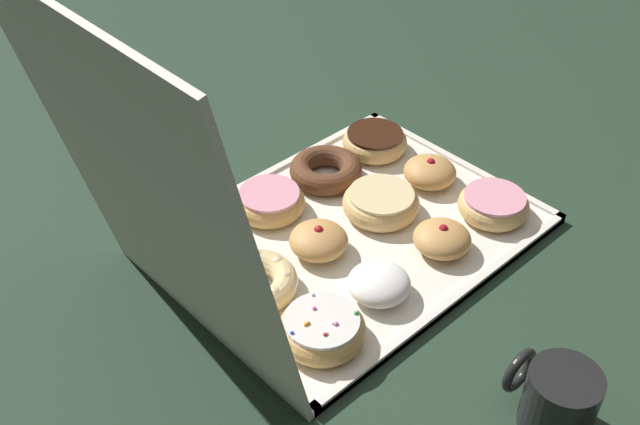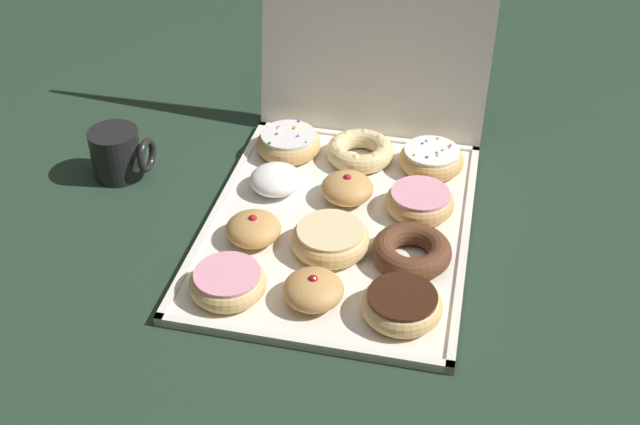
% 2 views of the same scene
% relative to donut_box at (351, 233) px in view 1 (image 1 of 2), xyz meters
% --- Properties ---
extents(ground_plane, '(3.00, 3.00, 0.00)m').
position_rel_donut_box_xyz_m(ground_plane, '(0.00, 0.00, -0.01)').
color(ground_plane, '#233828').
extents(donut_box, '(0.41, 0.53, 0.01)m').
position_rel_donut_box_xyz_m(donut_box, '(0.00, 0.00, 0.00)').
color(donut_box, silver).
rests_on(donut_box, ground).
extents(box_lid_open, '(0.41, 0.11, 0.48)m').
position_rel_donut_box_xyz_m(box_lid_open, '(0.00, 0.32, 0.23)').
color(box_lid_open, silver).
rests_on(box_lid_open, ground).
extents(pink_frosted_donut_0, '(0.11, 0.11, 0.04)m').
position_rel_donut_box_xyz_m(pink_frosted_donut_0, '(-0.12, -0.19, 0.02)').
color(pink_frosted_donut_0, '#E5B770').
rests_on(pink_frosted_donut_0, donut_box).
extents(jelly_filled_donut_1, '(0.08, 0.08, 0.05)m').
position_rel_donut_box_xyz_m(jelly_filled_donut_1, '(-0.00, -0.18, 0.03)').
color(jelly_filled_donut_1, tan).
rests_on(jelly_filled_donut_1, donut_box).
extents(chocolate_frosted_donut_2, '(0.11, 0.11, 0.04)m').
position_rel_donut_box_xyz_m(chocolate_frosted_donut_2, '(0.12, -0.18, 0.02)').
color(chocolate_frosted_donut_2, '#E5B770').
rests_on(chocolate_frosted_donut_2, donut_box).
extents(jelly_filled_donut_3, '(0.08, 0.08, 0.05)m').
position_rel_donut_box_xyz_m(jelly_filled_donut_3, '(-0.12, -0.07, 0.03)').
color(jelly_filled_donut_3, tan).
rests_on(jelly_filled_donut_3, donut_box).
extents(glazed_ring_donut_4, '(0.12, 0.12, 0.04)m').
position_rel_donut_box_xyz_m(glazed_ring_donut_4, '(0.00, -0.06, 0.02)').
color(glazed_ring_donut_4, '#E5B770').
rests_on(glazed_ring_donut_4, donut_box).
extents(chocolate_cake_ring_donut_5, '(0.12, 0.12, 0.04)m').
position_rel_donut_box_xyz_m(chocolate_cake_ring_donut_5, '(0.12, -0.06, 0.02)').
color(chocolate_cake_ring_donut_5, '#59331E').
rests_on(chocolate_cake_ring_donut_5, donut_box).
extents(powdered_filled_donut_6, '(0.09, 0.09, 0.04)m').
position_rel_donut_box_xyz_m(powdered_filled_donut_6, '(-0.12, 0.07, 0.02)').
color(powdered_filled_donut_6, white).
rests_on(powdered_filled_donut_6, donut_box).
extents(jelly_filled_donut_7, '(0.09, 0.09, 0.05)m').
position_rel_donut_box_xyz_m(jelly_filled_donut_7, '(0.00, 0.07, 0.03)').
color(jelly_filled_donut_7, tan).
rests_on(jelly_filled_donut_7, donut_box).
extents(pink_frosted_donut_8, '(0.11, 0.11, 0.04)m').
position_rel_donut_box_xyz_m(pink_frosted_donut_8, '(0.12, 0.06, 0.02)').
color(pink_frosted_donut_8, tan).
rests_on(pink_frosted_donut_8, donut_box).
extents(sprinkle_donut_9, '(0.11, 0.11, 0.04)m').
position_rel_donut_box_xyz_m(sprinkle_donut_9, '(-0.13, 0.18, 0.03)').
color(sprinkle_donut_9, tan).
rests_on(sprinkle_donut_9, donut_box).
extents(cruller_donut_10, '(0.12, 0.12, 0.04)m').
position_rel_donut_box_xyz_m(cruller_donut_10, '(0.00, 0.19, 0.02)').
color(cruller_donut_10, '#EACC8C').
rests_on(cruller_donut_10, donut_box).
extents(sprinkle_donut_11, '(0.11, 0.11, 0.04)m').
position_rel_donut_box_xyz_m(sprinkle_donut_11, '(0.12, 0.18, 0.02)').
color(sprinkle_donut_11, tan).
rests_on(sprinkle_donut_11, donut_box).
extents(coffee_mug, '(0.10, 0.08, 0.09)m').
position_rel_donut_box_xyz_m(coffee_mug, '(-0.39, 0.06, 0.04)').
color(coffee_mug, black).
rests_on(coffee_mug, ground).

